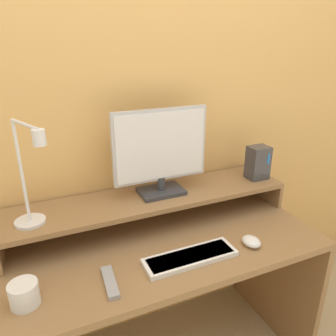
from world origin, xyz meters
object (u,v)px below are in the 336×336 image
object	(u,v)px
remote_control	(110,282)
mug	(24,294)
desk_lamp	(30,187)
router_dock	(258,163)
mouse	(251,241)
monitor	(161,151)
keyboard	(190,257)

from	to	relation	value
remote_control	mug	xyz separation A→B (m)	(-0.27, 0.02, 0.03)
desk_lamp	router_dock	distance (m)	1.04
desk_lamp	mouse	world-z (taller)	desk_lamp
desk_lamp	router_dock	bearing A→B (deg)	3.02
mouse	router_dock	bearing A→B (deg)	50.80
router_dock	mug	world-z (taller)	router_dock
desk_lamp	remote_control	world-z (taller)	desk_lamp
monitor	mug	size ratio (longest dim) A/B	4.67
monitor	mouse	size ratio (longest dim) A/B	4.96
mouse	remote_control	xyz separation A→B (m)	(-0.58, 0.01, -0.01)
router_dock	keyboard	distance (m)	0.63
mouse	remote_control	distance (m)	0.58
mouse	keyboard	bearing A→B (deg)	176.12
monitor	router_dock	size ratio (longest dim) A/B	2.59
router_dock	remote_control	world-z (taller)	router_dock
keyboard	mouse	bearing A→B (deg)	-3.88
desk_lamp	keyboard	distance (m)	0.64
router_dock	remote_control	xyz separation A→B (m)	(-0.84, -0.30, -0.21)
keyboard	desk_lamp	bearing A→B (deg)	155.05
desk_lamp	mug	size ratio (longest dim) A/B	4.40
router_dock	mouse	world-z (taller)	router_dock
keyboard	mug	distance (m)	0.58
router_dock	keyboard	bearing A→B (deg)	-150.64
monitor	mug	world-z (taller)	monitor
remote_control	desk_lamp	bearing A→B (deg)	129.11
keyboard	remote_control	bearing A→B (deg)	-178.45
monitor	remote_control	size ratio (longest dim) A/B	2.61
mouse	mug	size ratio (longest dim) A/B	0.94
monitor	desk_lamp	xyz separation A→B (m)	(-0.53, -0.09, -0.03)
monitor	mug	xyz separation A→B (m)	(-0.60, -0.32, -0.29)
remote_control	mug	world-z (taller)	mug
remote_control	mouse	bearing A→B (deg)	-0.96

